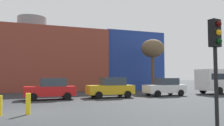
{
  "coord_description": "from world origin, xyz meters",
  "views": [
    {
      "loc": [
        0.05,
        -12.47,
        1.89
      ],
      "look_at": [
        6.85,
        6.34,
        3.12
      ],
      "focal_mm": 36.28,
      "sensor_mm": 36.0,
      "label": 1
    }
  ],
  "objects": [
    {
      "name": "traffic_light_near_right",
      "position": [
        5.66,
        -6.79,
        2.76
      ],
      "size": [
        0.4,
        0.39,
        3.75
      ],
      "rotation": [
        0.0,
        0.0,
        -1.39
      ],
      "color": "black",
      "rests_on": "ground_plane"
    },
    {
      "name": "parked_car_4",
      "position": [
        12.78,
        7.15,
        0.88
      ],
      "size": [
        4.09,
        2.01,
        1.77
      ],
      "rotation": [
        0.0,
        0.0,
        3.14
      ],
      "color": "white",
      "rests_on": "ground_plane"
    },
    {
      "name": "parked_car_3",
      "position": [
        7.03,
        7.15,
        0.91
      ],
      "size": [
        4.22,
        2.07,
        1.83
      ],
      "rotation": [
        0.0,
        0.0,
        3.14
      ],
      "color": "gold",
      "rests_on": "ground_plane"
    },
    {
      "name": "ground_plane",
      "position": [
        0.0,
        0.0,
        0.0
      ],
      "size": [
        200.0,
        200.0,
        0.0
      ],
      "primitive_type": "plane",
      "color": "#2D3033"
    },
    {
      "name": "building_backdrop",
      "position": [
        0.13,
        21.53,
        4.29
      ],
      "size": [
        38.06,
        10.07,
        10.38
      ],
      "color": "brown",
      "rests_on": "ground_plane"
    },
    {
      "name": "parked_car_2",
      "position": [
        1.68,
        7.15,
        0.89
      ],
      "size": [
        4.12,
        2.02,
        1.79
      ],
      "rotation": [
        0.0,
        0.0,
        3.14
      ],
      "color": "red",
      "rests_on": "ground_plane"
    },
    {
      "name": "bollard_yellow_2",
      "position": [
        -0.03,
        -0.24,
        0.53
      ],
      "size": [
        0.24,
        0.24,
        1.06
      ],
      "primitive_type": "cylinder",
      "color": "yellow",
      "rests_on": "ground_plane"
    },
    {
      "name": "bare_tree_0",
      "position": [
        14.87,
        13.07,
        5.48
      ],
      "size": [
        2.95,
        2.95,
        6.75
      ],
      "color": "brown",
      "rests_on": "ground_plane"
    }
  ]
}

